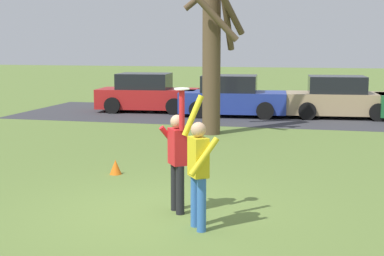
% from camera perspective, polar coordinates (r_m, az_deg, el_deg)
% --- Properties ---
extents(ground_plane, '(120.00, 120.00, 0.00)m').
position_cam_1_polar(ground_plane, '(9.67, -3.39, -8.40)').
color(ground_plane, olive).
extents(person_catcher, '(0.53, 0.58, 2.08)m').
position_cam_1_polar(person_catcher, '(9.42, -1.48, -2.70)').
color(person_catcher, black).
rests_on(person_catcher, ground_plane).
extents(person_defender, '(0.63, 0.66, 2.04)m').
position_cam_1_polar(person_defender, '(8.56, 0.64, -3.84)').
color(person_defender, '#3366B7').
rests_on(person_defender, ground_plane).
extents(frisbee_disc, '(0.25, 0.25, 0.02)m').
position_cam_1_polar(frisbee_disc, '(9.06, -1.03, 3.95)').
color(frisbee_disc, white).
rests_on(frisbee_disc, person_catcher).
extents(parked_car_red, '(4.25, 2.32, 1.59)m').
position_cam_1_polar(parked_car_red, '(23.77, -4.53, 3.41)').
color(parked_car_red, red).
rests_on(parked_car_red, ground_plane).
extents(parked_car_blue, '(4.25, 2.32, 1.59)m').
position_cam_1_polar(parked_car_blue, '(22.28, 4.04, 3.08)').
color(parked_car_blue, '#233893').
rests_on(parked_car_blue, ground_plane).
extents(parked_car_tan, '(4.25, 2.32, 1.59)m').
position_cam_1_polar(parked_car_tan, '(22.45, 14.56, 2.87)').
color(parked_car_tan, tan).
rests_on(parked_car_tan, ground_plane).
extents(parking_strip, '(21.03, 6.40, 0.01)m').
position_cam_1_polar(parking_strip, '(22.39, 9.02, 1.16)').
color(parking_strip, '#38383D').
rests_on(parking_strip, ground_plane).
extents(bare_tree_tall, '(2.16, 2.17, 6.42)m').
position_cam_1_polar(bare_tree_tall, '(17.62, 2.08, 9.37)').
color(bare_tree_tall, brown).
rests_on(bare_tree_tall, ground_plane).
extents(field_cone_orange, '(0.26, 0.26, 0.32)m').
position_cam_1_polar(field_cone_orange, '(12.43, -7.68, -3.90)').
color(field_cone_orange, orange).
rests_on(field_cone_orange, ground_plane).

